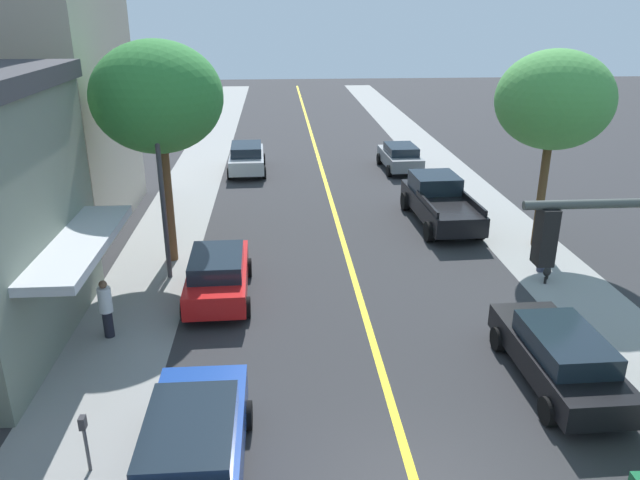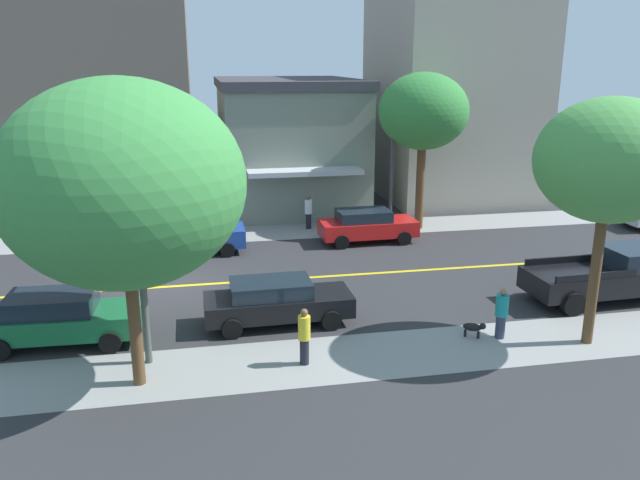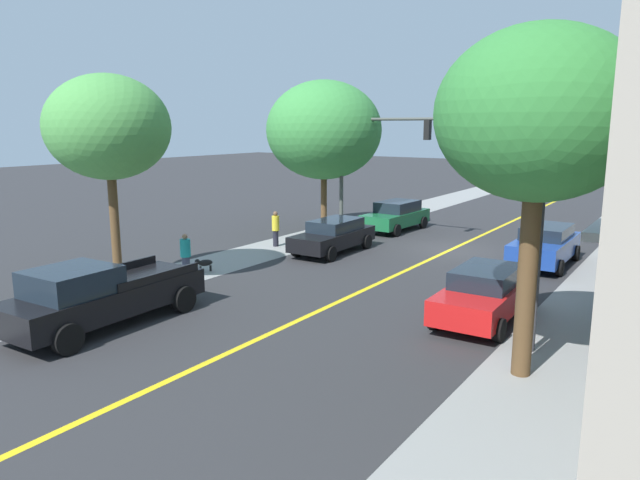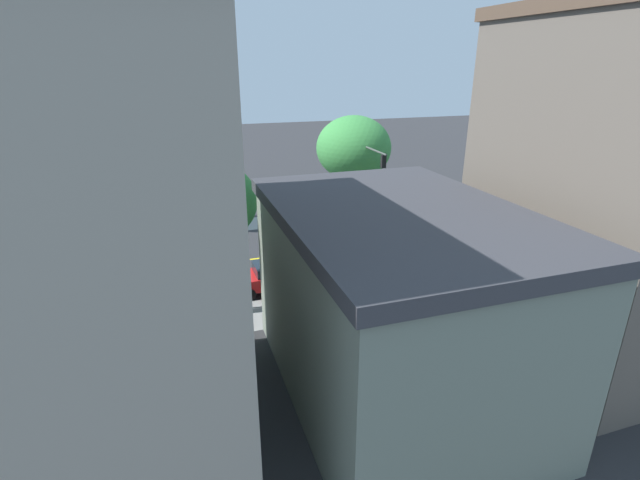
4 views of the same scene
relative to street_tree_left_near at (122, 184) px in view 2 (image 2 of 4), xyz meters
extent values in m
plane|color=#2D2D30|center=(-7.35, 0.53, -5.32)|extent=(140.00, 140.00, 0.00)
cube|color=gray|center=(-14.29, 0.53, -5.32)|extent=(2.94, 126.00, 0.01)
cube|color=gray|center=(-0.40, 0.53, -5.32)|extent=(2.94, 126.00, 0.01)
cube|color=yellow|center=(-7.35, 0.53, -5.32)|extent=(0.20, 126.00, 0.00)
cube|color=#665B51|center=(-21.30, -3.93, 1.27)|extent=(8.95, 10.96, 13.18)
cube|color=gray|center=(-21.30, 6.99, -1.99)|extent=(11.18, 7.56, 6.66)
cube|color=#38383D|center=(-21.30, 6.99, 1.59)|extent=(11.48, 7.86, 0.50)
cube|color=#B7BABF|center=(-15.01, 6.99, -2.50)|extent=(1.40, 5.75, 0.24)
cube|color=#A39989|center=(-21.30, 17.04, 1.11)|extent=(9.96, 8.42, 12.86)
cylinder|color=brown|center=(0.00, 0.00, -3.77)|extent=(0.32, 0.32, 3.09)
ellipsoid|color=#3D8E42|center=(0.00, 0.00, 0.01)|extent=(5.95, 5.95, 5.06)
cylinder|color=brown|center=(-0.01, 13.02, -3.34)|extent=(0.31, 0.31, 3.97)
ellipsoid|color=#4C9947|center=(-0.01, 13.02, 0.19)|extent=(4.12, 4.12, 3.50)
cylinder|color=brown|center=(-13.74, 12.58, -3.23)|extent=(0.42, 0.42, 4.18)
ellipsoid|color=#337F38|center=(-13.74, 12.58, 0.49)|extent=(4.35, 4.35, 3.70)
cylinder|color=yellow|center=(-13.61, -2.27, -4.99)|extent=(0.24, 0.24, 0.65)
sphere|color=#232328|center=(-13.61, -2.27, -4.60)|extent=(0.22, 0.22, 0.22)
cylinder|color=#232328|center=(-13.78, -2.27, -4.96)|extent=(0.10, 0.10, 0.10)
cylinder|color=#232328|center=(-13.44, -2.27, -4.96)|extent=(0.10, 0.10, 0.10)
cylinder|color=#4C4C51|center=(-13.70, 1.75, -4.81)|extent=(0.07, 0.07, 1.01)
cube|color=#2D2D33|center=(-13.70, 1.75, -4.18)|extent=(0.12, 0.18, 0.26)
cylinder|color=#474C47|center=(-1.18, 0.16, -2.19)|extent=(0.20, 0.20, 6.26)
cylinder|color=#474C47|center=(-3.70, 0.16, 0.54)|extent=(5.03, 0.14, 0.14)
cube|color=black|center=(-5.82, 0.16, 0.04)|extent=(0.26, 0.32, 0.90)
sphere|color=red|center=(-5.82, 0.16, 0.34)|extent=(0.20, 0.20, 0.20)
sphere|color=yellow|center=(-5.82, 0.16, 0.04)|extent=(0.20, 0.20, 0.20)
sphere|color=green|center=(-5.82, 0.16, -0.26)|extent=(0.20, 0.20, 0.20)
cylinder|color=#38383D|center=(-13.58, 11.02, -2.62)|extent=(0.16, 0.16, 5.39)
ellipsoid|color=silver|center=(-13.58, 11.02, 0.22)|extent=(0.70, 0.36, 0.24)
cube|color=red|center=(-11.78, 9.39, -4.65)|extent=(1.90, 4.50, 0.70)
cube|color=#19232D|center=(-11.77, 9.17, -4.04)|extent=(1.63, 2.44, 0.51)
cylinder|color=black|center=(-12.71, 10.85, -5.00)|extent=(0.23, 0.64, 0.64)
cylinder|color=black|center=(-10.91, 10.89, -5.00)|extent=(0.23, 0.64, 0.64)
cylinder|color=black|center=(-12.64, 7.90, -5.00)|extent=(0.23, 0.64, 0.64)
cylinder|color=black|center=(-10.85, 7.94, -5.00)|extent=(0.23, 0.64, 0.64)
cylinder|color=black|center=(-12.39, 23.40, -5.00)|extent=(0.24, 0.65, 0.64)
cube|color=#196638|center=(-2.99, -2.44, -4.65)|extent=(2.01, 4.66, 0.69)
cube|color=#19232D|center=(-3.00, -2.67, -4.03)|extent=(1.71, 2.54, 0.56)
cylinder|color=black|center=(-3.85, -0.89, -5.00)|extent=(0.24, 0.65, 0.64)
cylinder|color=black|center=(-2.02, -0.96, -5.00)|extent=(0.24, 0.65, 0.64)
cylinder|color=black|center=(-3.96, -3.93, -5.00)|extent=(0.24, 0.65, 0.64)
cube|color=black|center=(-3.19, 4.09, -4.68)|extent=(1.82, 4.72, 0.65)
cube|color=#19232D|center=(-3.19, 3.86, -4.10)|extent=(1.58, 2.56, 0.50)
cylinder|color=black|center=(-4.09, 5.63, -5.00)|extent=(0.23, 0.64, 0.64)
cylinder|color=black|center=(-2.34, 5.65, -5.00)|extent=(0.23, 0.64, 0.64)
cylinder|color=black|center=(-4.05, 2.53, -5.00)|extent=(0.23, 0.64, 0.64)
cylinder|color=black|center=(-2.30, 2.55, -5.00)|extent=(0.23, 0.64, 0.64)
cube|color=#1E429E|center=(-11.57, 1.28, -4.61)|extent=(1.88, 4.74, 0.78)
cube|color=#19232D|center=(-11.57, 1.04, -3.98)|extent=(1.65, 2.56, 0.49)
cylinder|color=black|center=(-12.50, 2.84, -5.00)|extent=(0.22, 0.64, 0.64)
cylinder|color=black|center=(-10.64, 2.84, -5.00)|extent=(0.22, 0.64, 0.64)
cylinder|color=black|center=(-12.50, -0.29, -5.00)|extent=(0.22, 0.64, 0.64)
cylinder|color=black|center=(-10.63, -0.29, -5.00)|extent=(0.22, 0.64, 0.64)
cube|color=black|center=(-3.05, 15.71, -4.54)|extent=(2.24, 5.89, 0.76)
cube|color=#19232D|center=(-3.09, 16.76, -3.81)|extent=(1.94, 2.16, 0.70)
cube|color=black|center=(-3.94, 14.52, -4.04)|extent=(0.21, 3.03, 0.24)
cube|color=black|center=(-2.08, 14.58, -4.04)|extent=(0.21, 3.03, 0.24)
cylinder|color=black|center=(-4.14, 17.65, -4.92)|extent=(0.31, 0.81, 0.80)
cylinder|color=black|center=(-4.00, 13.70, -4.92)|extent=(0.31, 0.81, 0.80)
cylinder|color=black|center=(-1.97, 13.77, -4.92)|extent=(0.31, 0.81, 0.80)
cylinder|color=black|center=(-0.25, 4.44, -4.94)|extent=(0.26, 0.26, 0.75)
cylinder|color=yellow|center=(-0.25, 4.44, -4.22)|extent=(0.34, 0.34, 0.69)
sphere|color=brown|center=(-0.25, 4.44, -3.77)|extent=(0.21, 0.21, 0.21)
cylinder|color=#33384C|center=(-0.80, 10.59, -4.95)|extent=(0.29, 0.29, 0.73)
cylinder|color=teal|center=(-0.80, 10.59, -4.26)|extent=(0.39, 0.39, 0.67)
sphere|color=#936B4C|center=(-0.80, 10.59, -3.82)|extent=(0.21, 0.21, 0.21)
cylinder|color=black|center=(-14.63, 7.08, -4.93)|extent=(0.28, 0.28, 0.78)
cylinder|color=silver|center=(-14.63, 7.08, -4.19)|extent=(0.37, 0.37, 0.71)
sphere|color=brown|center=(-14.63, 7.08, -3.72)|extent=(0.22, 0.22, 0.22)
ellipsoid|color=black|center=(-0.97, 9.75, -4.97)|extent=(0.50, 0.61, 0.25)
sphere|color=black|center=(-0.81, 10.01, -4.90)|extent=(0.20, 0.20, 0.20)
cylinder|color=black|center=(-0.87, 9.92, -5.21)|extent=(0.09, 0.09, 0.23)
cylinder|color=black|center=(-1.07, 9.58, -5.21)|extent=(0.09, 0.09, 0.23)
camera|label=1|loc=(-9.84, -8.20, 3.31)|focal=34.23mm
camera|label=2|loc=(15.45, 1.83, 2.87)|focal=35.22mm
camera|label=3|loc=(-16.90, 25.46, 0.26)|focal=32.73mm
camera|label=4|loc=(-34.38, 14.09, 6.31)|focal=26.06mm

